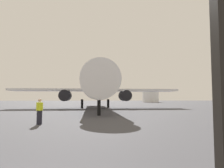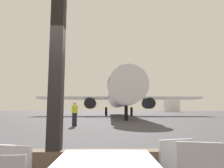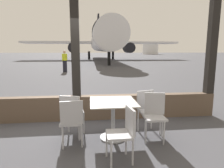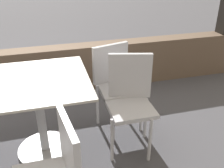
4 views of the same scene
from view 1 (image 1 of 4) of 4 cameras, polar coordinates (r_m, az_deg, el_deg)
The scene contains 4 objects.
ground_plane at distance 42.68m, azimuth -8.41°, elevation -6.37°, with size 220.00×220.00×0.00m, color #424247.
airplane at distance 34.51m, azimuth -4.58°, elevation -1.09°, with size 29.30×33.88×10.50m.
ground_crew_worker at distance 14.75m, azimuth -19.66°, elevation -7.19°, with size 0.40×0.56×1.74m.
fuel_storage_tank at distance 91.00m, azimuth 10.75°, elevation -3.49°, with size 7.02×7.02×5.04m, color white.
Camera 1 is at (1.72, -2.61, 1.78)m, focal length 32.59 mm.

